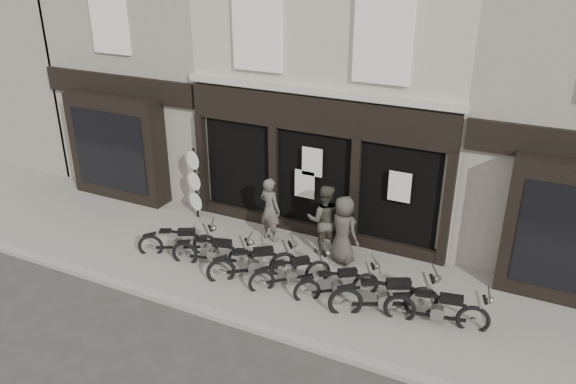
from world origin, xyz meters
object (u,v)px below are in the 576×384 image
at_px(man_centre, 325,220).
at_px(motorcycle_0, 179,244).
at_px(motorcycle_5, 385,299).
at_px(man_left, 270,210).
at_px(man_right, 344,230).
at_px(motorcycle_3, 291,275).
at_px(motorcycle_2, 254,266).
at_px(advert_sign_post, 195,186).
at_px(motorcycle_4, 338,286).
at_px(motorcycle_6, 438,312).
at_px(motorcycle_1, 214,255).

bearing_deg(man_centre, motorcycle_0, 6.24).
relative_size(motorcycle_5, man_left, 1.25).
height_order(man_centre, man_right, man_centre).
bearing_deg(man_left, motorcycle_3, 146.02).
bearing_deg(man_left, motorcycle_5, 169.92).
distance_m(motorcycle_2, advert_sign_post, 3.69).
distance_m(motorcycle_3, motorcycle_5, 2.26).
xyz_separation_m(motorcycle_5, man_left, (-3.70, 1.80, 0.54)).
bearing_deg(motorcycle_3, motorcycle_0, 135.61).
distance_m(motorcycle_0, motorcycle_2, 2.25).
xyz_separation_m(motorcycle_0, motorcycle_4, (4.31, 0.00, -0.01)).
bearing_deg(motorcycle_6, motorcycle_0, 168.40).
height_order(motorcycle_2, man_left, man_left).
bearing_deg(motorcycle_0, man_left, 16.13).
height_order(motorcycle_1, motorcycle_6, motorcycle_6).
relative_size(motorcycle_5, motorcycle_6, 1.02).
xyz_separation_m(motorcycle_0, advert_sign_post, (-0.76, 1.90, 0.69)).
distance_m(motorcycle_1, motorcycle_2, 1.13).
distance_m(man_left, advert_sign_post, 2.51).
height_order(motorcycle_1, man_right, man_right).
distance_m(motorcycle_4, advert_sign_post, 5.46).
xyz_separation_m(motorcycle_1, man_centre, (2.17, 1.77, 0.64)).
height_order(motorcycle_0, motorcycle_2, motorcycle_2).
bearing_deg(motorcycle_0, motorcycle_6, -27.92).
bearing_deg(motorcycle_2, man_centre, 22.42).
relative_size(motorcycle_2, motorcycle_5, 0.85).
height_order(motorcycle_3, man_centre, man_centre).
height_order(motorcycle_1, advert_sign_post, advert_sign_post).
height_order(motorcycle_4, motorcycle_5, motorcycle_5).
distance_m(man_left, man_centre, 1.54).
height_order(motorcycle_1, motorcycle_2, motorcycle_2).
distance_m(motorcycle_4, motorcycle_5, 1.14).
relative_size(motorcycle_0, motorcycle_6, 0.87).
distance_m(motorcycle_0, man_centre, 3.74).
bearing_deg(man_right, motorcycle_2, 69.45).
xyz_separation_m(man_centre, advert_sign_post, (-4.04, 0.23, 0.04)).
distance_m(motorcycle_2, motorcycle_4, 2.07).
xyz_separation_m(motorcycle_0, man_centre, (3.28, 1.67, 0.65)).
relative_size(motorcycle_1, motorcycle_3, 1.31).
distance_m(man_centre, man_right, 0.61).
relative_size(motorcycle_0, motorcycle_1, 0.90).
xyz_separation_m(man_centre, man_right, (0.58, -0.19, -0.05)).
height_order(motorcycle_2, advert_sign_post, advert_sign_post).
distance_m(motorcycle_6, advert_sign_post, 7.57).
bearing_deg(motorcycle_0, motorcycle_2, -30.84).
relative_size(motorcycle_1, advert_sign_post, 0.93).
xyz_separation_m(motorcycle_2, motorcycle_5, (3.19, -0.01, 0.04)).
bearing_deg(motorcycle_1, motorcycle_2, -15.87).
bearing_deg(motorcycle_2, motorcycle_5, -37.68).
bearing_deg(man_right, motorcycle_1, 54.53).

